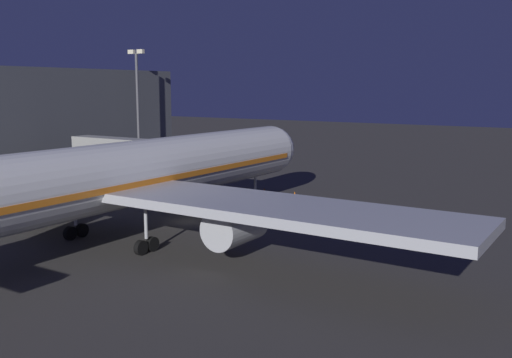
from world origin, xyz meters
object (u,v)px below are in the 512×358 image
Objects in this scene: jet_bridge at (149,151)px; traffic_cone_nose_starboard at (264,190)px; traffic_cone_nose_port at (295,194)px; apron_floodlight_mast at (138,104)px; airliner_at_gate at (98,181)px.

traffic_cone_nose_starboard is (-9.09, -11.12, -5.47)m from jet_bridge.
jet_bridge is 15.37m from traffic_cone_nose_starboard.
traffic_cone_nose_port is (-13.49, -11.12, -5.47)m from jet_bridge.
apron_floodlight_mast is (14.21, -12.96, 5.01)m from jet_bridge.
apron_floodlight_mast is at bearing -50.43° from airliner_at_gate.
airliner_at_gate is 3.28× the size of apron_floodlight_mast.
traffic_cone_nose_starboard is (4.40, 0.00, 0.00)m from traffic_cone_nose_port.
apron_floodlight_mast is 29.67m from traffic_cone_nose_port.
traffic_cone_nose_port is at bearing 180.00° from traffic_cone_nose_starboard.
traffic_cone_nose_starboard is at bearing -129.25° from jet_bridge.
traffic_cone_nose_port is at bearing 176.20° from apron_floodlight_mast.
jet_bridge reaches higher than traffic_cone_nose_port.
jet_bridge is at bearing 137.64° from apron_floodlight_mast.
airliner_at_gate reaches higher than traffic_cone_nose_port.
traffic_cone_nose_port is at bearing -94.34° from airliner_at_gate.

